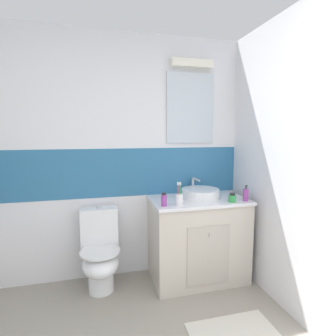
% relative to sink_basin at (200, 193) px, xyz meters
% --- Properties ---
extents(wall_back_tiled, '(3.20, 0.20, 2.50)m').
position_rel_sink_basin_xyz_m(wall_back_tiled, '(-0.78, 0.31, 0.36)').
color(wall_back_tiled, white).
rests_on(wall_back_tiled, ground_plane).
extents(wall_right_plain, '(0.10, 3.48, 2.50)m').
position_rel_sink_basin_xyz_m(wall_right_plain, '(0.56, -0.94, 0.35)').
color(wall_right_plain, white).
rests_on(wall_right_plain, ground_plane).
extents(vanity_cabinet, '(0.96, 0.60, 0.85)m').
position_rel_sink_basin_xyz_m(vanity_cabinet, '(-0.03, -0.03, -0.47)').
color(vanity_cabinet, beige).
rests_on(vanity_cabinet, ground_plane).
extents(sink_basin, '(0.39, 0.43, 0.18)m').
position_rel_sink_basin_xyz_m(sink_basin, '(0.00, 0.00, 0.00)').
color(sink_basin, white).
rests_on(sink_basin, vanity_cabinet).
extents(toilet, '(0.37, 0.50, 0.79)m').
position_rel_sink_basin_xyz_m(toilet, '(-1.01, 0.01, -0.54)').
color(toilet, white).
rests_on(toilet, ground_plane).
extents(toothbrush_cup, '(0.07, 0.07, 0.21)m').
position_rel_sink_basin_xyz_m(toothbrush_cup, '(-0.29, -0.22, 0.01)').
color(toothbrush_cup, white).
rests_on(toothbrush_cup, vanity_cabinet).
extents(soap_dispenser, '(0.05, 0.05, 0.16)m').
position_rel_sink_basin_xyz_m(soap_dispenser, '(0.38, -0.24, 0.01)').
color(soap_dispenser, '#993F99').
rests_on(soap_dispenser, vanity_cabinet).
extents(hair_gel_jar, '(0.07, 0.07, 0.09)m').
position_rel_sink_basin_xyz_m(hair_gel_jar, '(0.23, -0.25, -0.01)').
color(hair_gel_jar, green).
rests_on(hair_gel_jar, vanity_cabinet).
extents(lotion_bottle_short, '(0.05, 0.05, 0.12)m').
position_rel_sink_basin_xyz_m(lotion_bottle_short, '(-0.44, -0.22, 0.01)').
color(lotion_bottle_short, '#993F99').
rests_on(lotion_bottle_short, vanity_cabinet).
extents(bath_mat, '(0.67, 0.35, 0.01)m').
position_rel_sink_basin_xyz_m(bath_mat, '(-0.05, -0.85, -0.89)').
color(bath_mat, beige).
rests_on(bath_mat, ground_plane).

